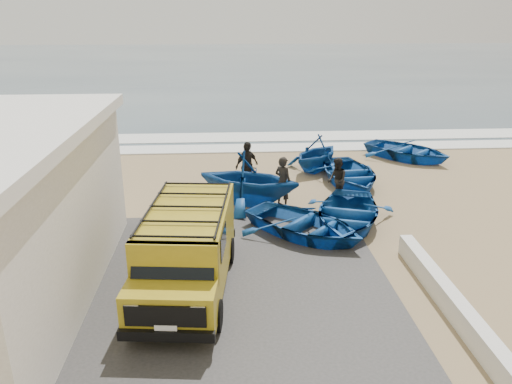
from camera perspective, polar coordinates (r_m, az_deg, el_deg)
name	(u,v)px	position (r m, az deg, el deg)	size (l,w,h in m)	color
ground	(234,257)	(14.52, -2.50, -7.42)	(160.00, 160.00, 0.00)	#9A8159
slab	(156,295)	(12.89, -11.40, -11.52)	(12.00, 10.00, 0.05)	#3E3B39
ocean	(225,64)	(69.22, -3.58, 14.37)	(180.00, 88.00, 0.01)	#385166
surf_line	(229,149)	(25.77, -3.11, 4.98)	(180.00, 1.60, 0.06)	white
surf_wash	(228,137)	(28.20, -3.17, 6.26)	(180.00, 2.20, 0.04)	white
parapet	(448,299)	(12.88, 21.13, -11.32)	(0.35, 6.00, 0.55)	silver
van	(187,247)	(12.57, -7.89, -6.21)	(2.48, 5.23, 2.17)	#B0971A
boat_near_left	(304,224)	(15.67, 5.55, -3.66)	(2.90, 4.06, 0.84)	#144F9F
boat_near_right	(347,214)	(16.60, 10.37, -2.45)	(3.00, 4.21, 0.87)	#144F9F
boat_mid_left	(248,178)	(18.02, -0.88, 1.57)	(3.25, 3.76, 1.98)	#144F9F
boat_mid_right	(349,174)	(20.74, 10.61, 2.09)	(2.98, 4.18, 0.87)	#144F9F
boat_far_left	(316,153)	(22.18, 6.92, 4.45)	(2.63, 3.04, 1.60)	#144F9F
boat_far_right	(407,150)	(24.91, 16.90, 4.56)	(2.97, 4.15, 0.86)	#144F9F
fisherman_front	(283,182)	(17.87, 3.10, 1.17)	(0.68, 0.45, 1.86)	black
fisherman_middle	(337,180)	(18.60, 9.23, 1.35)	(0.80, 0.62, 1.64)	black
fisherman_back	(247,166)	(19.61, -1.05, 3.01)	(1.13, 0.47, 1.92)	black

